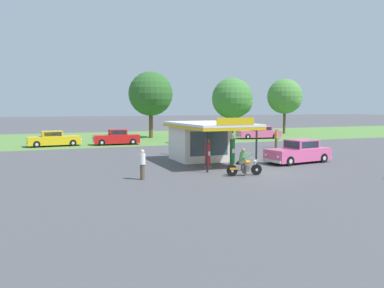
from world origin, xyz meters
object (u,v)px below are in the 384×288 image
(parked_car_back_row_far_left, at_px, (54,139))
(parked_car_back_row_left, at_px, (192,136))
(gas_pump_offside, at_px, (232,152))
(bystander_chatting_near_pumps, at_px, (276,138))
(motorcycle_with_rider, at_px, (244,164))
(featured_classic_sedan, at_px, (298,152))
(parked_car_second_row_spare, at_px, (117,138))
(bystander_admiring_sedan, at_px, (173,144))
(bystander_standing_back_lot, at_px, (142,164))
(parked_car_back_row_centre, at_px, (259,133))
(gas_pump_nearside, at_px, (208,154))

(parked_car_back_row_far_left, xyz_separation_m, parked_car_back_row_left, (14.43, -1.22, -0.01))
(gas_pump_offside, bearing_deg, bystander_chatting_near_pumps, 44.06)
(motorcycle_with_rider, height_order, featured_classic_sedan, featured_classic_sedan)
(gas_pump_offside, height_order, featured_classic_sedan, gas_pump_offside)
(featured_classic_sedan, bearing_deg, parked_car_back_row_far_left, 129.72)
(parked_car_second_row_spare, bearing_deg, bystander_admiring_sedan, -74.96)
(gas_pump_offside, bearing_deg, motorcycle_with_rider, -107.08)
(bystander_admiring_sedan, distance_m, bystander_chatting_near_pumps, 11.11)
(bystander_admiring_sedan, xyz_separation_m, bystander_standing_back_lot, (-5.28, -10.31, 0.01))
(parked_car_back_row_left, relative_size, parked_car_back_row_centre, 0.88)
(parked_car_back_row_far_left, xyz_separation_m, bystander_standing_back_lot, (3.71, -21.22, 0.17))
(gas_pump_offside, height_order, bystander_standing_back_lot, gas_pump_offside)
(motorcycle_with_rider, xyz_separation_m, bystander_standing_back_lot, (-5.73, 0.91, 0.22))
(gas_pump_offside, height_order, motorcycle_with_rider, gas_pump_offside)
(parked_car_back_row_far_left, height_order, parked_car_back_row_left, parked_car_back_row_far_left)
(motorcycle_with_rider, relative_size, parked_car_second_row_spare, 0.43)
(parked_car_second_row_spare, xyz_separation_m, bystander_admiring_sedan, (2.77, -10.32, 0.14))
(bystander_chatting_near_pumps, bearing_deg, gas_pump_offside, -135.94)
(motorcycle_with_rider, bearing_deg, gas_pump_offside, 72.92)
(gas_pump_offside, height_order, bystander_chatting_near_pumps, gas_pump_offside)
(parked_car_back_row_far_left, relative_size, parked_car_back_row_left, 1.06)
(gas_pump_nearside, distance_m, parked_car_back_row_left, 18.25)
(featured_classic_sedan, bearing_deg, parked_car_second_row_spare, 117.36)
(gas_pump_nearside, height_order, featured_classic_sedan, gas_pump_nearside)
(parked_car_back_row_left, bearing_deg, featured_classic_sedan, -86.08)
(featured_classic_sedan, height_order, parked_car_back_row_left, featured_classic_sedan)
(featured_classic_sedan, xyz_separation_m, parked_car_back_row_left, (-1.21, 17.60, -0.05))
(gas_pump_nearside, distance_m, parked_car_back_row_far_left, 20.52)
(featured_classic_sedan, xyz_separation_m, parked_car_back_row_centre, (8.69, 19.83, -0.03))
(parked_car_back_row_centre, distance_m, bystander_admiring_sedan, 19.44)
(motorcycle_with_rider, distance_m, parked_car_back_row_left, 21.50)
(parked_car_back_row_far_left, relative_size, bystander_admiring_sedan, 3.31)
(gas_pump_offside, xyz_separation_m, parked_car_back_row_left, (3.90, 17.34, -0.27))
(gas_pump_offside, distance_m, parked_car_second_row_spare, 18.48)
(gas_pump_offside, distance_m, parked_car_back_row_left, 17.77)
(gas_pump_nearside, height_order, gas_pump_offside, gas_pump_offside)
(bystander_admiring_sedan, relative_size, bystander_chatting_near_pumps, 0.91)
(bystander_standing_back_lot, bearing_deg, motorcycle_with_rider, -9.04)
(bystander_standing_back_lot, bearing_deg, gas_pump_offside, 21.26)
(parked_car_back_row_left, height_order, parked_car_back_row_centre, parked_car_back_row_centre)
(featured_classic_sedan, bearing_deg, gas_pump_offside, 177.07)
(bystander_standing_back_lot, bearing_deg, featured_classic_sedan, 11.36)
(motorcycle_with_rider, height_order, bystander_admiring_sedan, bystander_admiring_sedan)
(parked_car_back_row_centre, xyz_separation_m, bystander_chatting_near_pumps, (-4.34, -10.43, 0.26))
(parked_car_back_row_left, bearing_deg, parked_car_second_row_spare, 175.61)
(featured_classic_sedan, distance_m, parked_car_back_row_centre, 21.65)
(motorcycle_with_rider, bearing_deg, parked_car_back_row_centre, 57.24)
(gas_pump_offside, distance_m, parked_car_back_row_far_left, 21.35)
(motorcycle_with_rider, xyz_separation_m, parked_car_second_row_spare, (-3.23, 21.54, 0.06))
(featured_classic_sedan, xyz_separation_m, parked_car_back_row_far_left, (-15.64, 18.82, -0.04))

